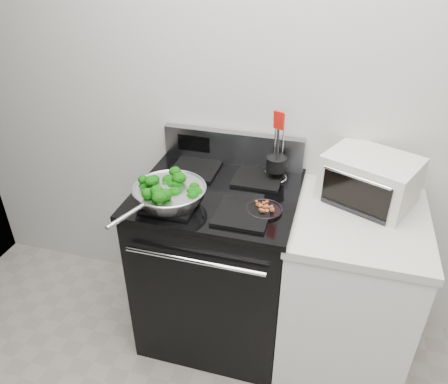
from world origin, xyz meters
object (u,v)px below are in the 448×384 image
(bacon_plate, at_px, (264,208))
(toaster_oven, at_px, (370,179))
(utensil_holder, at_px, (276,167))
(skillet, at_px, (169,193))
(gas_range, at_px, (218,262))

(bacon_plate, relative_size, toaster_oven, 0.34)
(bacon_plate, distance_m, utensil_holder, 0.31)
(skillet, distance_m, bacon_plate, 0.44)
(gas_range, distance_m, bacon_plate, 0.56)
(bacon_plate, height_order, toaster_oven, toaster_oven)
(utensil_holder, bearing_deg, skillet, -117.51)
(gas_range, bearing_deg, utensil_holder, 36.81)
(skillet, relative_size, bacon_plate, 3.15)
(bacon_plate, bearing_deg, skillet, -172.72)
(bacon_plate, bearing_deg, utensil_holder, 90.36)
(bacon_plate, xyz_separation_m, utensil_holder, (-0.00, 0.31, 0.05))
(gas_range, distance_m, toaster_oven, 0.91)
(utensil_holder, bearing_deg, toaster_oven, 18.58)
(gas_range, xyz_separation_m, skillet, (-0.18, -0.17, 0.52))
(gas_range, bearing_deg, skillet, -136.40)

